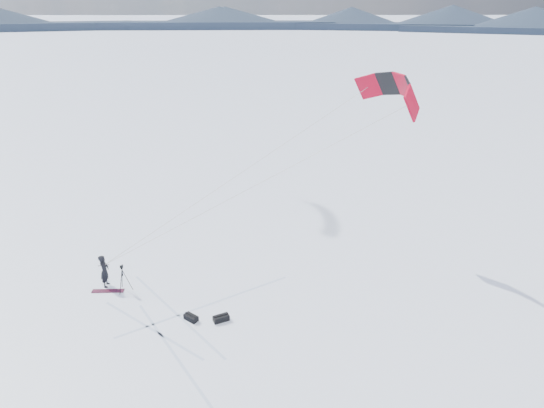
{
  "coord_description": "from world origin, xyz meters",
  "views": [
    {
      "loc": [
        6.2,
        -17.83,
        13.35
      ],
      "look_at": [
        6.61,
        3.93,
        3.91
      ],
      "focal_mm": 30.0,
      "sensor_mm": 36.0,
      "label": 1
    }
  ],
  "objects_px": {
    "snowkiter": "(107,286)",
    "gear_bag_b": "(191,318)",
    "snowboard": "(108,291)",
    "tripod": "(123,274)",
    "gear_bag_a": "(221,318)"
  },
  "relations": [
    {
      "from": "snowkiter",
      "to": "tripod",
      "type": "height_order",
      "value": "tripod"
    },
    {
      "from": "snowkiter",
      "to": "snowboard",
      "type": "distance_m",
      "value": 0.56
    },
    {
      "from": "snowkiter",
      "to": "gear_bag_b",
      "type": "bearing_deg",
      "value": -125.18
    },
    {
      "from": "tripod",
      "to": "gear_bag_a",
      "type": "distance_m",
      "value": 5.81
    },
    {
      "from": "tripod",
      "to": "gear_bag_a",
      "type": "xyz_separation_m",
      "value": [
        5.15,
        -2.57,
        -0.8
      ]
    },
    {
      "from": "snowboard",
      "to": "tripod",
      "type": "height_order",
      "value": "tripod"
    },
    {
      "from": "tripod",
      "to": "gear_bag_a",
      "type": "height_order",
      "value": "tripod"
    },
    {
      "from": "snowboard",
      "to": "tripod",
      "type": "distance_m",
      "value": 1.26
    },
    {
      "from": "snowkiter",
      "to": "gear_bag_b",
      "type": "height_order",
      "value": "snowkiter"
    },
    {
      "from": "snowboard",
      "to": "gear_bag_a",
      "type": "relative_size",
      "value": 2.0
    },
    {
      "from": "tripod",
      "to": "gear_bag_b",
      "type": "distance_m",
      "value": 4.57
    },
    {
      "from": "snowboard",
      "to": "gear_bag_a",
      "type": "distance_m",
      "value": 6.5
    },
    {
      "from": "tripod",
      "to": "snowkiter",
      "type": "bearing_deg",
      "value": 150.49
    },
    {
      "from": "gear_bag_b",
      "to": "gear_bag_a",
      "type": "bearing_deg",
      "value": 34.5
    },
    {
      "from": "tripod",
      "to": "gear_bag_b",
      "type": "height_order",
      "value": "tripod"
    }
  ]
}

